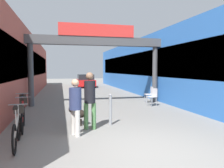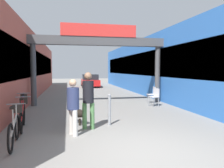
# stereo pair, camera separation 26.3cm
# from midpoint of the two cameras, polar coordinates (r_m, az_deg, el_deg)

# --- Properties ---
(ground_plane) EXTENTS (80.00, 80.00, 0.00)m
(ground_plane) POSITION_cam_midpoint_polar(r_m,az_deg,el_deg) (5.13, 8.12, -17.37)
(ground_plane) COLOR gray
(storefront_left) EXTENTS (3.00, 26.00, 4.08)m
(storefront_left) POSITION_cam_midpoint_polar(r_m,az_deg,el_deg) (15.81, -25.51, 4.15)
(storefront_left) COLOR #B25142
(storefront_left) RESTS_ON ground_plane
(storefront_right) EXTENTS (3.00, 26.00, 4.08)m
(storefront_right) POSITION_cam_midpoint_polar(r_m,az_deg,el_deg) (16.90, 10.69, 4.41)
(storefront_right) COLOR blue
(storefront_right) RESTS_ON ground_plane
(arcade_sign_gateway) EXTENTS (7.40, 0.47, 4.21)m
(arcade_sign_gateway) POSITION_cam_midpoint_polar(r_m,az_deg,el_deg) (11.75, -4.65, 9.48)
(arcade_sign_gateway) COLOR #4C4C4F
(arcade_sign_gateway) RESTS_ON ground_plane
(pedestrian_with_dog) EXTENTS (0.42, 0.42, 1.76)m
(pedestrian_with_dog) POSITION_cam_midpoint_polar(r_m,az_deg,el_deg) (6.76, -6.94, -3.30)
(pedestrian_with_dog) COLOR #4C7F47
(pedestrian_with_dog) RESTS_ON ground_plane
(pedestrian_companion) EXTENTS (0.44, 0.44, 1.58)m
(pedestrian_companion) POSITION_cam_midpoint_polar(r_m,az_deg,el_deg) (6.19, -10.75, -5.09)
(pedestrian_companion) COLOR silver
(pedestrian_companion) RESTS_ON ground_plane
(dog_on_leash) EXTENTS (0.71, 0.80, 0.59)m
(dog_on_leash) POSITION_cam_midpoint_polar(r_m,az_deg,el_deg) (7.58, -10.10, -7.48)
(dog_on_leash) COLOR black
(dog_on_leash) RESTS_ON ground_plane
(bicycle_silver_nearest) EXTENTS (0.46, 1.69, 0.98)m
(bicycle_silver_nearest) POSITION_cam_midpoint_polar(r_m,az_deg,el_deg) (5.93, -24.72, -10.33)
(bicycle_silver_nearest) COLOR black
(bicycle_silver_nearest) RESTS_ON ground_plane
(bicycle_red_second) EXTENTS (0.46, 1.68, 0.98)m
(bicycle_red_second) POSITION_cam_midpoint_polar(r_m,az_deg,el_deg) (7.40, -23.18, -7.50)
(bicycle_red_second) COLOR black
(bicycle_red_second) RESTS_ON ground_plane
(bicycle_blue_third) EXTENTS (0.46, 1.68, 0.98)m
(bicycle_blue_third) POSITION_cam_midpoint_polar(r_m,az_deg,el_deg) (8.57, -23.14, -5.98)
(bicycle_blue_third) COLOR black
(bicycle_blue_third) RESTS_ON ground_plane
(bollard_post_metal) EXTENTS (0.10, 0.10, 1.05)m
(bollard_post_metal) POSITION_cam_midpoint_polar(r_m,az_deg,el_deg) (7.31, -1.47, -6.58)
(bollard_post_metal) COLOR gray
(bollard_post_metal) RESTS_ON ground_plane
(cafe_chair_aluminium_nearer) EXTENTS (0.50, 0.50, 0.89)m
(cafe_chair_aluminium_nearer) POSITION_cam_midpoint_polar(r_m,az_deg,el_deg) (11.24, 10.00, -2.92)
(cafe_chair_aluminium_nearer) COLOR gray
(cafe_chair_aluminium_nearer) RESTS_ON ground_plane
(cafe_chair_aluminium_farther) EXTENTS (0.44, 0.44, 0.89)m
(cafe_chair_aluminium_farther) POSITION_cam_midpoint_polar(r_m,az_deg,el_deg) (12.25, 9.31, -2.36)
(cafe_chair_aluminium_farther) COLOR gray
(cafe_chair_aluminium_farther) RESTS_ON ground_plane
(parked_car_red) EXTENTS (1.85, 4.03, 1.33)m
(parked_car_red) POSITION_cam_midpoint_polar(r_m,az_deg,el_deg) (23.25, -7.27, 0.83)
(parked_car_red) COLOR red
(parked_car_red) RESTS_ON ground_plane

